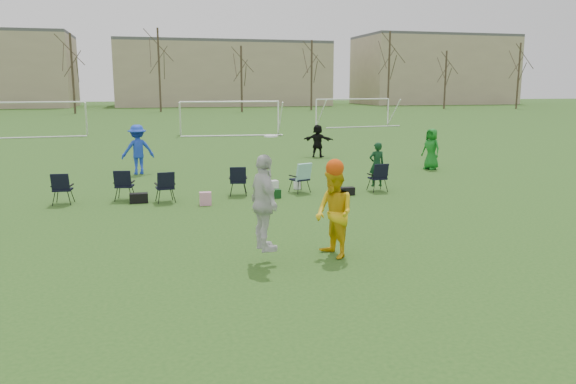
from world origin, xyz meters
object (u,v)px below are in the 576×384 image
object	(u,v)px
fielder_green_far	(431,149)
center_contest	(303,208)
goal_mid	(230,108)
fielder_blue	(138,150)
goal_left	(32,109)
fielder_black	(318,141)
goal_right	(353,104)

from	to	relation	value
fielder_green_far	center_contest	distance (m)	14.15
fielder_green_far	goal_mid	bearing A→B (deg)	171.78
fielder_blue	goal_left	xyz separation A→B (m)	(-7.55, 20.38, 0.92)
goal_mid	fielder_black	bearing A→B (deg)	-77.27
goal_left	goal_mid	bearing A→B (deg)	-13.13
goal_left	goal_mid	world-z (taller)	same
goal_left	goal_mid	distance (m)	14.14
center_contest	goal_left	xyz separation A→B (m)	(-10.94, 33.12, 0.82)
fielder_black	fielder_blue	bearing A→B (deg)	53.39
fielder_black	goal_mid	distance (m)	15.03
fielder_green_far	goal_right	world-z (taller)	goal_right
fielder_blue	goal_left	bearing A→B (deg)	-81.14
fielder_black	goal_right	world-z (taller)	goal_right
center_contest	goal_mid	distance (m)	31.28
center_contest	goal_mid	size ratio (longest dim) A/B	0.35
goal_mid	goal_right	bearing A→B (deg)	30.57
center_contest	goal_mid	xyz separation A→B (m)	(3.06, 31.12, 0.82)
goal_right	fielder_blue	bearing A→B (deg)	-135.12
fielder_black	center_contest	world-z (taller)	center_contest
fielder_blue	goal_mid	xyz separation A→B (m)	(6.45, 18.38, 0.92)
fielder_black	goal_left	world-z (taller)	goal_left
fielder_green_far	center_contest	world-z (taller)	center_contest
goal_right	center_contest	bearing A→B (deg)	-120.08
fielder_black	center_contest	size ratio (longest dim) A/B	0.64
fielder_black	goal_right	bearing A→B (deg)	-83.85
fielder_green_far	fielder_blue	bearing A→B (deg)	-122.09
fielder_blue	goal_left	world-z (taller)	goal_left
fielder_green_far	goal_mid	world-z (taller)	goal_mid
fielder_green_far	center_contest	size ratio (longest dim) A/B	0.68
fielder_blue	goal_mid	size ratio (longest dim) A/B	0.27
fielder_blue	fielder_black	size ratio (longest dim) A/B	1.22
fielder_blue	goal_left	distance (m)	21.75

